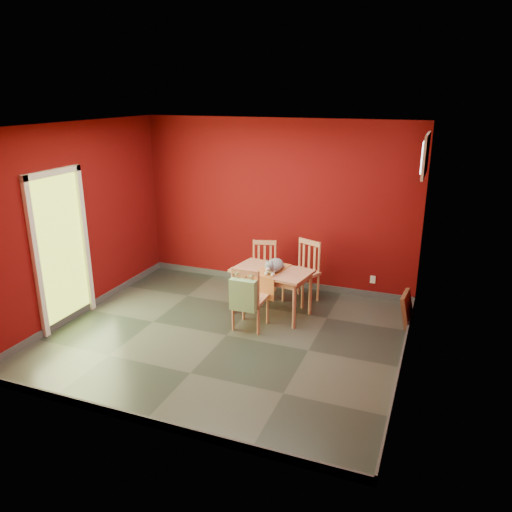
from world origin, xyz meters
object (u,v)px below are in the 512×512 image
(chair_near, at_px, (249,297))
(tote_bag, at_px, (243,295))
(cat, at_px, (274,263))
(chair_far_left, at_px, (264,268))
(dining_table, at_px, (272,275))
(picture_frame, at_px, (407,309))
(chair_far_right, at_px, (303,271))

(chair_near, xyz_separation_m, tote_bag, (0.00, -0.22, 0.11))
(chair_near, bearing_deg, cat, 70.79)
(chair_far_left, relative_size, chair_near, 0.95)
(dining_table, xyz_separation_m, picture_frame, (1.86, 0.34, -0.36))
(chair_far_right, bearing_deg, dining_table, -113.81)
(dining_table, xyz_separation_m, chair_near, (-0.13, -0.55, -0.13))
(chair_far_left, height_order, chair_near, chair_near)
(chair_far_left, bearing_deg, dining_table, -61.02)
(dining_table, relative_size, chair_far_right, 1.24)
(chair_far_right, distance_m, tote_bag, 1.46)
(chair_far_left, height_order, tote_bag, chair_far_left)
(dining_table, xyz_separation_m, cat, (0.05, -0.04, 0.21))
(chair_far_right, xyz_separation_m, tote_bag, (-0.41, -1.40, 0.09))
(chair_far_left, distance_m, chair_far_right, 0.65)
(tote_bag, distance_m, cat, 0.77)
(tote_bag, relative_size, picture_frame, 1.05)
(chair_far_left, bearing_deg, tote_bag, -80.53)
(chair_near, relative_size, tote_bag, 1.84)
(cat, height_order, picture_frame, cat)
(chair_far_left, relative_size, cat, 1.77)
(dining_table, relative_size, chair_far_left, 1.37)
(dining_table, relative_size, picture_frame, 2.50)
(tote_bag, bearing_deg, chair_near, 90.03)
(chair_near, bearing_deg, chair_far_right, 70.99)
(dining_table, relative_size, tote_bag, 2.39)
(chair_near, height_order, tote_bag, chair_near)
(chair_far_left, height_order, chair_far_right, chair_far_right)
(dining_table, xyz_separation_m, tote_bag, (-0.13, -0.76, -0.02))
(tote_bag, bearing_deg, chair_far_right, 73.78)
(chair_near, height_order, cat, cat)
(dining_table, xyz_separation_m, chair_far_right, (0.28, 0.63, -0.11))
(tote_bag, bearing_deg, picture_frame, 29.11)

